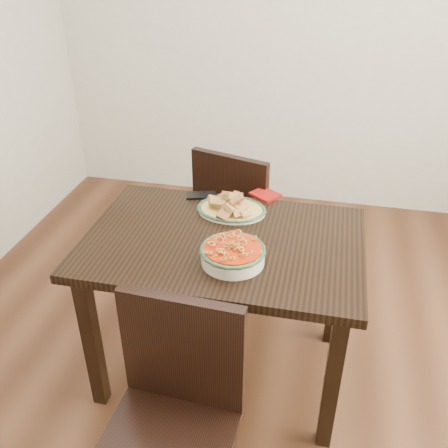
% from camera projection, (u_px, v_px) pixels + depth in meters
% --- Properties ---
extents(floor, '(3.50, 3.50, 0.00)m').
position_uv_depth(floor, '(254.00, 357.00, 2.51)').
color(floor, '#3C2113').
rests_on(floor, ground).
extents(wall_back, '(3.50, 0.10, 2.60)m').
position_uv_depth(wall_back, '(304.00, 24.00, 3.29)').
color(wall_back, beige).
rests_on(wall_back, ground).
extents(dining_table, '(1.15, 0.77, 0.75)m').
position_uv_depth(dining_table, '(223.00, 259.00, 2.12)').
color(dining_table, black).
rests_on(dining_table, ground).
extents(chair_far, '(0.52, 0.52, 0.89)m').
position_uv_depth(chair_far, '(238.00, 215.00, 2.74)').
color(chair_far, black).
rests_on(chair_far, ground).
extents(chair_near, '(0.44, 0.44, 0.89)m').
position_uv_depth(chair_near, '(174.00, 411.00, 1.64)').
color(chair_near, black).
rests_on(chair_near, ground).
extents(fish_plate, '(0.31, 0.24, 0.11)m').
position_uv_depth(fish_plate, '(232.00, 203.00, 2.23)').
color(fish_plate, beige).
rests_on(fish_plate, dining_table).
extents(noodle_bowl, '(0.26, 0.26, 0.08)m').
position_uv_depth(noodle_bowl, '(233.00, 252.00, 1.90)').
color(noodle_bowl, beige).
rests_on(noodle_bowl, dining_table).
extents(smartphone, '(0.15, 0.10, 0.01)m').
position_uv_depth(smartphone, '(201.00, 195.00, 2.38)').
color(smartphone, black).
rests_on(smartphone, dining_table).
extents(napkin, '(0.16, 0.16, 0.01)m').
position_uv_depth(napkin, '(265.00, 195.00, 2.39)').
color(napkin, maroon).
rests_on(napkin, dining_table).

